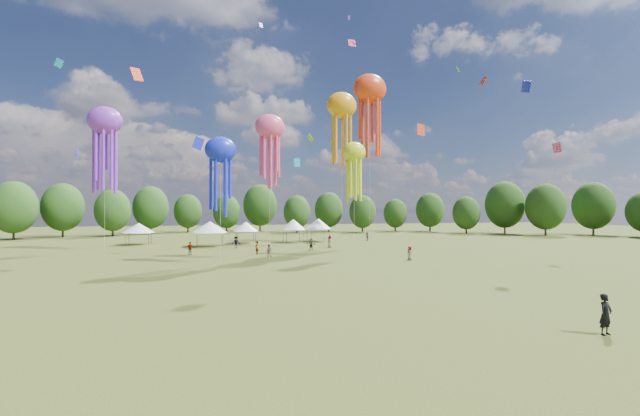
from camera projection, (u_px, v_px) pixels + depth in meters
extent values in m
plane|color=#384416|center=(453.00, 336.00, 18.44)|extent=(300.00, 300.00, 0.00)
imported|color=black|center=(606.00, 314.00, 18.69)|extent=(0.76, 0.56, 1.90)
imported|color=gray|center=(269.00, 251.00, 50.32)|extent=(0.93, 0.85, 1.55)
imported|color=gray|center=(330.00, 241.00, 63.45)|extent=(0.84, 1.05, 1.86)
imported|color=gray|center=(367.00, 237.00, 76.85)|extent=(0.79, 0.91, 1.60)
imported|color=gray|center=(236.00, 242.00, 62.06)|extent=(1.24, 0.80, 1.81)
imported|color=gray|center=(190.00, 248.00, 52.82)|extent=(1.06, 0.63, 1.68)
imported|color=gray|center=(311.00, 244.00, 58.59)|extent=(1.60, 1.41, 1.75)
imported|color=gray|center=(257.00, 248.00, 53.20)|extent=(0.64, 0.76, 1.76)
imported|color=gray|center=(410.00, 253.00, 47.00)|extent=(0.71, 0.90, 1.62)
cylinder|color=#47474C|center=(125.00, 240.00, 66.56)|extent=(0.08, 0.08, 1.95)
cylinder|color=#47474C|center=(129.00, 238.00, 70.03)|extent=(0.08, 0.08, 1.95)
cylinder|color=#47474C|center=(149.00, 239.00, 67.58)|extent=(0.08, 0.08, 1.95)
cylinder|color=#47474C|center=(151.00, 238.00, 71.05)|extent=(0.08, 0.08, 1.95)
cube|color=white|center=(139.00, 233.00, 68.81)|extent=(4.02, 4.02, 0.10)
cone|color=white|center=(139.00, 228.00, 68.82)|extent=(5.23, 5.23, 1.67)
cylinder|color=#47474C|center=(197.00, 241.00, 63.02)|extent=(0.08, 0.08, 2.14)
cylinder|color=#47474C|center=(197.00, 239.00, 66.82)|extent=(0.08, 0.08, 2.14)
cylinder|color=#47474C|center=(223.00, 240.00, 64.13)|extent=(0.08, 0.08, 2.14)
cylinder|color=#47474C|center=(222.00, 239.00, 67.94)|extent=(0.08, 0.08, 2.14)
cube|color=white|center=(210.00, 233.00, 65.49)|extent=(4.37, 4.37, 0.10)
cone|color=white|center=(210.00, 227.00, 65.49)|extent=(5.68, 5.68, 1.83)
cylinder|color=#47474C|center=(238.00, 238.00, 70.39)|extent=(0.08, 0.08, 2.01)
cylinder|color=#47474C|center=(236.00, 237.00, 73.41)|extent=(0.08, 0.08, 2.01)
cylinder|color=#47474C|center=(256.00, 238.00, 71.28)|extent=(0.08, 0.08, 2.01)
cylinder|color=#47474C|center=(254.00, 237.00, 74.30)|extent=(0.08, 0.08, 2.01)
cube|color=white|center=(246.00, 231.00, 72.35)|extent=(3.54, 3.54, 0.10)
cone|color=white|center=(246.00, 226.00, 72.36)|extent=(4.61, 4.61, 1.72)
cylinder|color=#47474C|center=(286.00, 237.00, 71.74)|extent=(0.08, 0.08, 2.24)
cylinder|color=#47474C|center=(283.00, 236.00, 74.79)|extent=(0.08, 0.08, 2.24)
cylinder|color=#47474C|center=(304.00, 237.00, 72.64)|extent=(0.08, 0.08, 2.24)
cylinder|color=#47474C|center=(300.00, 236.00, 75.69)|extent=(0.08, 0.08, 2.24)
cube|color=white|center=(293.00, 230.00, 73.72)|extent=(3.58, 3.58, 0.10)
cone|color=white|center=(293.00, 224.00, 73.73)|extent=(4.65, 4.65, 1.92)
cylinder|color=#47474C|center=(312.00, 236.00, 74.11)|extent=(0.08, 0.08, 2.28)
cylinder|color=#47474C|center=(307.00, 235.00, 77.42)|extent=(0.08, 0.08, 2.28)
cylinder|color=#47474C|center=(330.00, 236.00, 75.08)|extent=(0.08, 0.08, 2.28)
cylinder|color=#47474C|center=(324.00, 235.00, 78.39)|extent=(0.08, 0.08, 2.28)
cube|color=white|center=(318.00, 229.00, 76.26)|extent=(3.85, 3.85, 0.10)
cone|color=white|center=(318.00, 224.00, 76.26)|extent=(5.00, 5.00, 1.95)
ellipsoid|color=#EC457A|center=(270.00, 127.00, 47.51)|extent=(3.51, 2.46, 2.99)
cylinder|color=beige|center=(270.00, 193.00, 47.46)|extent=(0.03, 0.03, 15.72)
ellipsoid|color=orange|center=(342.00, 105.00, 61.62)|extent=(4.72, 3.30, 4.01)
cylinder|color=beige|center=(342.00, 177.00, 61.54)|extent=(0.03, 0.03, 21.98)
ellipsoid|color=#D5EA18|center=(354.00, 152.00, 50.91)|extent=(3.01, 2.11, 2.56)
cylinder|color=beige|center=(354.00, 204.00, 50.86)|extent=(0.03, 0.03, 13.24)
ellipsoid|color=purple|center=(105.00, 120.00, 58.89)|extent=(4.81, 3.36, 4.09)
cylinder|color=beige|center=(105.00, 185.00, 58.82)|extent=(0.03, 0.03, 19.04)
ellipsoid|color=#1924E5|center=(221.00, 150.00, 44.19)|extent=(3.41, 2.39, 2.90)
cylinder|color=beige|center=(220.00, 206.00, 44.14)|extent=(0.03, 0.03, 12.50)
ellipsoid|color=#EB3C14|center=(370.00, 89.00, 71.40)|extent=(6.10, 4.27, 5.19)
cylinder|color=beige|center=(370.00, 166.00, 71.30)|extent=(0.03, 0.03, 27.50)
cube|color=#EB3C14|center=(279.00, 123.00, 86.19)|extent=(1.53, 1.01, 2.09)
cube|color=orange|center=(380.00, 81.00, 77.38)|extent=(0.23, 1.00, 1.13)
cube|color=#9DE926|center=(310.00, 138.00, 55.86)|extent=(0.59, 1.10, 1.24)
cube|color=#1924E5|center=(526.00, 87.00, 47.03)|extent=(0.69, 1.33, 1.44)
cube|color=purple|center=(261.00, 25.00, 76.73)|extent=(0.84, 0.51, 0.98)
cube|color=#EB3C14|center=(483.00, 81.00, 56.77)|extent=(0.65, 1.23, 1.36)
cube|color=#1924E5|center=(198.00, 143.00, 80.51)|extent=(2.50, 0.66, 2.92)
cube|color=#1BA2E9|center=(59.00, 63.00, 46.80)|extent=(1.10, 0.59, 1.10)
cube|color=#EC457A|center=(352.00, 43.00, 70.45)|extent=(1.44, 0.92, 1.59)
cube|color=#EB3C14|center=(421.00, 130.00, 78.50)|extent=(1.94, 0.61, 2.45)
cube|color=#D5EA18|center=(332.00, 142.00, 88.34)|extent=(0.48, 1.14, 1.50)
cube|color=#9DE926|center=(458.00, 70.00, 56.82)|extent=(0.58, 0.60, 0.72)
cube|color=#1924E5|center=(78.00, 154.00, 70.99)|extent=(0.59, 2.28, 2.64)
cube|color=#1BA2E9|center=(297.00, 163.00, 60.64)|extent=(1.11, 0.54, 1.44)
cube|color=#EC457A|center=(557.00, 148.00, 53.91)|extent=(0.73, 1.01, 1.44)
cube|color=purple|center=(349.00, 18.00, 76.01)|extent=(0.57, 0.73, 0.89)
cube|color=#EB3C14|center=(137.00, 74.00, 33.97)|extent=(1.06, 0.78, 1.27)
cube|color=orange|center=(218.00, 158.00, 66.89)|extent=(0.86, 1.35, 1.96)
cylinder|color=#38281C|center=(14.00, 231.00, 80.17)|extent=(0.44, 0.44, 3.36)
ellipsoid|color=#234416|center=(14.00, 207.00, 80.21)|extent=(8.40, 8.40, 10.51)
cylinder|color=#38281C|center=(63.00, 229.00, 89.01)|extent=(0.44, 0.44, 3.41)
ellipsoid|color=#234416|center=(63.00, 207.00, 89.05)|extent=(8.53, 8.53, 10.66)
cylinder|color=#38281C|center=(113.00, 230.00, 91.40)|extent=(0.44, 0.44, 3.07)
ellipsoid|color=#234416|center=(113.00, 210.00, 91.43)|extent=(7.66, 7.66, 9.58)
cylinder|color=#38281C|center=(151.00, 227.00, 101.38)|extent=(0.44, 0.44, 3.43)
ellipsoid|color=#234416|center=(151.00, 207.00, 101.41)|extent=(8.58, 8.58, 10.73)
cylinder|color=#38281C|center=(188.00, 227.00, 109.24)|extent=(0.44, 0.44, 2.95)
ellipsoid|color=#234416|center=(188.00, 211.00, 109.27)|extent=(7.37, 7.37, 9.21)
cylinder|color=#38281C|center=(227.00, 227.00, 108.33)|extent=(0.44, 0.44, 2.89)
ellipsoid|color=#234416|center=(227.00, 212.00, 108.36)|extent=(7.23, 7.23, 9.04)
cylinder|color=#38281C|center=(260.00, 224.00, 115.29)|extent=(0.44, 0.44, 3.84)
ellipsoid|color=#234416|center=(260.00, 205.00, 115.33)|extent=(9.60, 9.60, 11.99)
cylinder|color=#38281C|center=(297.00, 227.00, 107.02)|extent=(0.44, 0.44, 2.84)
ellipsoid|color=#234416|center=(297.00, 212.00, 107.05)|extent=(7.11, 7.11, 8.89)
cylinder|color=#38281C|center=(329.00, 226.00, 112.25)|extent=(0.44, 0.44, 3.16)
ellipsoid|color=#234416|center=(329.00, 210.00, 112.29)|extent=(7.91, 7.91, 9.88)
cylinder|color=#38281C|center=(362.00, 227.00, 108.93)|extent=(0.44, 0.44, 2.88)
ellipsoid|color=#234416|center=(362.00, 212.00, 108.96)|extent=(7.21, 7.21, 9.01)
cylinder|color=#38281C|center=(395.00, 227.00, 113.85)|extent=(0.44, 0.44, 2.63)
ellipsoid|color=#234416|center=(395.00, 213.00, 113.88)|extent=(6.57, 6.57, 8.22)
cylinder|color=#38281C|center=(430.00, 226.00, 113.02)|extent=(0.44, 0.44, 3.13)
ellipsoid|color=#234416|center=(430.00, 210.00, 113.05)|extent=(7.81, 7.81, 9.77)
cylinder|color=#38281C|center=(466.00, 228.00, 102.46)|extent=(0.44, 0.44, 2.72)
ellipsoid|color=#234416|center=(466.00, 213.00, 102.49)|extent=(6.80, 6.80, 8.50)
cylinder|color=#38281C|center=(505.00, 226.00, 102.32)|extent=(0.44, 0.44, 3.81)
ellipsoid|color=#234416|center=(505.00, 205.00, 102.36)|extent=(9.52, 9.52, 11.90)
cylinder|color=#38281C|center=(545.00, 228.00, 94.58)|extent=(0.44, 0.44, 3.51)
ellipsoid|color=#234416|center=(545.00, 207.00, 94.62)|extent=(8.78, 8.78, 10.97)
cylinder|color=#38281C|center=(593.00, 227.00, 96.72)|extent=(0.44, 0.44, 3.64)
ellipsoid|color=#234416|center=(593.00, 206.00, 96.76)|extent=(9.10, 9.10, 11.37)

